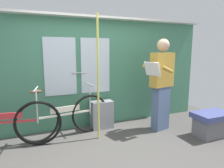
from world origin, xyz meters
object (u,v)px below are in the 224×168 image
at_px(bicycle_near_door, 65,116).
at_px(trash_bin_by_wall, 102,114).
at_px(passenger_reading_newspaper, 161,83).
at_px(handrail_pole, 98,79).
at_px(bench_seat_corner, 212,123).
at_px(bicycle_leaning_behind, 2,125).

distance_m(bicycle_near_door, trash_bin_by_wall, 0.79).
height_order(passenger_reading_newspaper, handrail_pole, handrail_pole).
distance_m(passenger_reading_newspaper, trash_bin_by_wall, 1.36).
distance_m(bicycle_near_door, handrail_pole, 0.93).
xyz_separation_m(trash_bin_by_wall, handrail_pole, (-0.22, -0.46, 0.81)).
bearing_deg(passenger_reading_newspaper, bench_seat_corner, 123.52).
relative_size(trash_bin_by_wall, handrail_pole, 0.26).
height_order(bicycle_near_door, handrail_pole, handrail_pole).
bearing_deg(handrail_pole, bench_seat_corner, -19.55).
bearing_deg(bicycle_leaning_behind, passenger_reading_newspaper, 3.66).
xyz_separation_m(passenger_reading_newspaper, handrail_pole, (-1.27, 0.07, 0.14)).
distance_m(bicycle_near_door, bicycle_leaning_behind, 1.00).
bearing_deg(bench_seat_corner, trash_bin_by_wall, 146.35).
distance_m(trash_bin_by_wall, bench_seat_corner, 2.10).
relative_size(bicycle_leaning_behind, passenger_reading_newspaper, 1.01).
bearing_deg(bench_seat_corner, bicycle_near_door, 158.52).
distance_m(bicycle_near_door, passenger_reading_newspaper, 1.93).
height_order(handrail_pole, bench_seat_corner, handrail_pole).
height_order(passenger_reading_newspaper, trash_bin_by_wall, passenger_reading_newspaper).
height_order(bicycle_near_door, passenger_reading_newspaper, passenger_reading_newspaper).
distance_m(trash_bin_by_wall, handrail_pole, 0.96).
bearing_deg(trash_bin_by_wall, bicycle_leaning_behind, -172.03).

